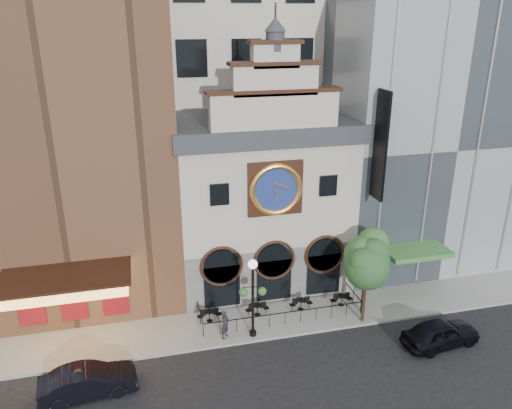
{
  "coord_description": "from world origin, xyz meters",
  "views": [
    {
      "loc": [
        -8.36,
        -24.92,
        18.9
      ],
      "look_at": [
        -0.75,
        6.0,
        6.76
      ],
      "focal_mm": 35.0,
      "sensor_mm": 36.0,
      "label": 1
    }
  ],
  "objects_px": {
    "bistro_0": "(209,315)",
    "bistro_1": "(257,309)",
    "car_left": "(88,382)",
    "tree_right": "(367,253)",
    "bistro_3": "(341,299)",
    "pedestrian": "(225,325)",
    "lamppost": "(253,290)",
    "bistro_2": "(301,304)",
    "car_right": "(441,333)",
    "tree_left": "(368,264)"
  },
  "relations": [
    {
      "from": "pedestrian",
      "to": "tree_left",
      "type": "xyz_separation_m",
      "value": [
        9.09,
        -0.33,
        3.22
      ]
    },
    {
      "from": "bistro_1",
      "to": "car_right",
      "type": "relative_size",
      "value": 0.32
    },
    {
      "from": "bistro_2",
      "to": "lamppost",
      "type": "distance_m",
      "value": 5.16
    },
    {
      "from": "bistro_2",
      "to": "bistro_3",
      "type": "bearing_deg",
      "value": -3.16
    },
    {
      "from": "tree_right",
      "to": "tree_left",
      "type": "bearing_deg",
      "value": -113.8
    },
    {
      "from": "bistro_0",
      "to": "tree_right",
      "type": "distance_m",
      "value": 11.0
    },
    {
      "from": "car_right",
      "to": "car_left",
      "type": "height_order",
      "value": "car_right"
    },
    {
      "from": "bistro_2",
      "to": "bistro_3",
      "type": "relative_size",
      "value": 1.0
    },
    {
      "from": "car_right",
      "to": "pedestrian",
      "type": "xyz_separation_m",
      "value": [
        -12.63,
        3.63,
        0.25
      ]
    },
    {
      "from": "bistro_1",
      "to": "tree_right",
      "type": "distance_m",
      "value": 8.1
    },
    {
      "from": "bistro_2",
      "to": "pedestrian",
      "type": "distance_m",
      "value": 5.88
    },
    {
      "from": "pedestrian",
      "to": "car_right",
      "type": "bearing_deg",
      "value": -65.33
    },
    {
      "from": "bistro_1",
      "to": "car_right",
      "type": "distance_m",
      "value": 11.53
    },
    {
      "from": "bistro_2",
      "to": "lamppost",
      "type": "relative_size",
      "value": 0.3
    },
    {
      "from": "car_right",
      "to": "lamppost",
      "type": "xyz_separation_m",
      "value": [
        -10.9,
        3.46,
        2.56
      ]
    },
    {
      "from": "bistro_0",
      "to": "bistro_3",
      "type": "height_order",
      "value": "same"
    },
    {
      "from": "car_left",
      "to": "pedestrian",
      "type": "height_order",
      "value": "pedestrian"
    },
    {
      "from": "bistro_1",
      "to": "car_left",
      "type": "height_order",
      "value": "car_left"
    },
    {
      "from": "pedestrian",
      "to": "tree_right",
      "type": "relative_size",
      "value": 0.32
    },
    {
      "from": "bistro_0",
      "to": "car_left",
      "type": "xyz_separation_m",
      "value": [
        -7.22,
        -4.97,
        0.21
      ]
    },
    {
      "from": "bistro_2",
      "to": "tree_left",
      "type": "height_order",
      "value": "tree_left"
    },
    {
      "from": "bistro_2",
      "to": "bistro_3",
      "type": "xyz_separation_m",
      "value": [
        2.87,
        -0.16,
        0.0
      ]
    },
    {
      "from": "bistro_3",
      "to": "bistro_0",
      "type": "bearing_deg",
      "value": 178.3
    },
    {
      "from": "bistro_0",
      "to": "lamppost",
      "type": "distance_m",
      "value": 4.25
    },
    {
      "from": "pedestrian",
      "to": "bistro_3",
      "type": "bearing_deg",
      "value": -37.84
    },
    {
      "from": "pedestrian",
      "to": "tree_right",
      "type": "xyz_separation_m",
      "value": [
        9.54,
        0.69,
        3.4
      ]
    },
    {
      "from": "bistro_0",
      "to": "bistro_1",
      "type": "distance_m",
      "value": 3.21
    },
    {
      "from": "car_left",
      "to": "bistro_1",
      "type": "bearing_deg",
      "value": -70.55
    },
    {
      "from": "bistro_3",
      "to": "car_left",
      "type": "distance_m",
      "value": 16.98
    },
    {
      "from": "bistro_3",
      "to": "pedestrian",
      "type": "relative_size",
      "value": 0.85
    },
    {
      "from": "bistro_2",
      "to": "car_left",
      "type": "xyz_separation_m",
      "value": [
        -13.44,
        -4.86,
        0.21
      ]
    },
    {
      "from": "bistro_1",
      "to": "bistro_3",
      "type": "bearing_deg",
      "value": -2.27
    },
    {
      "from": "pedestrian",
      "to": "tree_left",
      "type": "height_order",
      "value": "tree_left"
    },
    {
      "from": "bistro_0",
      "to": "car_left",
      "type": "bearing_deg",
      "value": -145.46
    },
    {
      "from": "bistro_2",
      "to": "car_right",
      "type": "relative_size",
      "value": 0.32
    },
    {
      "from": "tree_right",
      "to": "bistro_2",
      "type": "bearing_deg",
      "value": 163.56
    },
    {
      "from": "pedestrian",
      "to": "tree_right",
      "type": "bearing_deg",
      "value": -45.15
    },
    {
      "from": "bistro_1",
      "to": "lamppost",
      "type": "relative_size",
      "value": 0.3
    },
    {
      "from": "bistro_1",
      "to": "car_right",
      "type": "bearing_deg",
      "value": -28.9
    },
    {
      "from": "bistro_1",
      "to": "car_left",
      "type": "bearing_deg",
      "value": -154.68
    },
    {
      "from": "bistro_3",
      "to": "tree_right",
      "type": "height_order",
      "value": "tree_right"
    },
    {
      "from": "lamppost",
      "to": "bistro_0",
      "type": "bearing_deg",
      "value": 145.74
    },
    {
      "from": "car_left",
      "to": "tree_right",
      "type": "relative_size",
      "value": 0.85
    },
    {
      "from": "bistro_3",
      "to": "tree_left",
      "type": "xyz_separation_m",
      "value": [
        0.66,
        -2.04,
        3.69
      ]
    },
    {
      "from": "pedestrian",
      "to": "tree_left",
      "type": "bearing_deg",
      "value": -51.39
    },
    {
      "from": "car_left",
      "to": "lamppost",
      "type": "height_order",
      "value": "lamppost"
    },
    {
      "from": "bistro_0",
      "to": "car_left",
      "type": "distance_m",
      "value": 8.77
    },
    {
      "from": "bistro_2",
      "to": "lamppost",
      "type": "bearing_deg",
      "value": -152.03
    },
    {
      "from": "car_left",
      "to": "bistro_0",
      "type": "bearing_deg",
      "value": -61.32
    },
    {
      "from": "bistro_3",
      "to": "car_right",
      "type": "bearing_deg",
      "value": -51.82
    }
  ]
}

